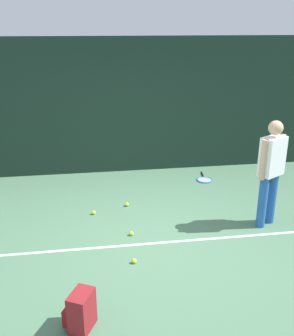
{
  "coord_description": "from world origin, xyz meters",
  "views": [
    {
      "loc": [
        -0.81,
        -4.98,
        3.03
      ],
      "look_at": [
        0.0,
        0.4,
        1.0
      ],
      "focal_mm": 41.57,
      "sensor_mm": 36.0,
      "label": 1
    }
  ],
  "objects_px": {
    "backpack": "(80,311)",
    "tennis_player": "(271,168)",
    "tennis_ball_mid_court": "(94,213)",
    "tennis_ball_far_left": "(131,233)",
    "tennis_ball_by_fence": "(127,204)",
    "tennis_racket": "(204,179)",
    "tennis_ball_near_player": "(134,261)"
  },
  "relations": [
    {
      "from": "tennis_racket",
      "to": "backpack",
      "type": "xyz_separation_m",
      "value": [
        -2.47,
        -3.82,
        0.2
      ]
    },
    {
      "from": "tennis_ball_mid_court",
      "to": "tennis_ball_far_left",
      "type": "distance_m",
      "value": 0.96
    },
    {
      "from": "tennis_player",
      "to": "tennis_ball_mid_court",
      "type": "height_order",
      "value": "tennis_player"
    },
    {
      "from": "tennis_racket",
      "to": "tennis_ball_by_fence",
      "type": "bearing_deg",
      "value": -52.54
    },
    {
      "from": "tennis_ball_near_player",
      "to": "tennis_ball_far_left",
      "type": "xyz_separation_m",
      "value": [
        0.05,
        0.73,
        0.0
      ]
    },
    {
      "from": "tennis_ball_near_player",
      "to": "tennis_ball_by_fence",
      "type": "height_order",
      "value": "same"
    },
    {
      "from": "tennis_racket",
      "to": "tennis_ball_near_player",
      "type": "bearing_deg",
      "value": -25.64
    },
    {
      "from": "tennis_ball_mid_court",
      "to": "tennis_racket",
      "type": "bearing_deg",
      "value": 27.94
    },
    {
      "from": "tennis_racket",
      "to": "tennis_ball_far_left",
      "type": "relative_size",
      "value": 9.55
    },
    {
      "from": "tennis_ball_near_player",
      "to": "tennis_racket",
      "type": "bearing_deg",
      "value": 56.86
    },
    {
      "from": "tennis_ball_near_player",
      "to": "tennis_ball_by_fence",
      "type": "relative_size",
      "value": 1.0
    },
    {
      "from": "tennis_ball_by_fence",
      "to": "tennis_ball_mid_court",
      "type": "bearing_deg",
      "value": -158.38
    },
    {
      "from": "tennis_ball_by_fence",
      "to": "tennis_racket",
      "type": "bearing_deg",
      "value": 29.97
    },
    {
      "from": "backpack",
      "to": "tennis_player",
      "type": "bearing_deg",
      "value": 149.56
    },
    {
      "from": "tennis_player",
      "to": "tennis_ball_by_fence",
      "type": "relative_size",
      "value": 25.76
    },
    {
      "from": "tennis_racket",
      "to": "tennis_ball_far_left",
      "type": "bearing_deg",
      "value": -33.51
    },
    {
      "from": "tennis_racket",
      "to": "tennis_ball_mid_court",
      "type": "bearing_deg",
      "value": -54.57
    },
    {
      "from": "tennis_player",
      "to": "tennis_ball_far_left",
      "type": "height_order",
      "value": "tennis_player"
    },
    {
      "from": "tennis_player",
      "to": "tennis_ball_by_fence",
      "type": "xyz_separation_m",
      "value": [
        -2.13,
        0.97,
        -0.93
      ]
    },
    {
      "from": "tennis_racket",
      "to": "tennis_ball_by_fence",
      "type": "distance_m",
      "value": 1.97
    },
    {
      "from": "backpack",
      "to": "tennis_ball_mid_court",
      "type": "height_order",
      "value": "backpack"
    },
    {
      "from": "backpack",
      "to": "tennis_ball_far_left",
      "type": "distance_m",
      "value": 1.97
    },
    {
      "from": "backpack",
      "to": "tennis_ball_by_fence",
      "type": "relative_size",
      "value": 6.67
    },
    {
      "from": "tennis_player",
      "to": "tennis_ball_near_player",
      "type": "height_order",
      "value": "tennis_player"
    },
    {
      "from": "tennis_ball_by_fence",
      "to": "tennis_ball_far_left",
      "type": "xyz_separation_m",
      "value": [
        -0.03,
        -1.02,
        0.0
      ]
    },
    {
      "from": "tennis_ball_by_fence",
      "to": "tennis_ball_mid_court",
      "type": "relative_size",
      "value": 1.0
    },
    {
      "from": "tennis_racket",
      "to": "tennis_ball_mid_court",
      "type": "xyz_separation_m",
      "value": [
        -2.29,
        -1.21,
        0.02
      ]
    },
    {
      "from": "tennis_ball_near_player",
      "to": "tennis_ball_far_left",
      "type": "height_order",
      "value": "same"
    },
    {
      "from": "tennis_ball_near_player",
      "to": "tennis_ball_mid_court",
      "type": "relative_size",
      "value": 1.0
    },
    {
      "from": "tennis_ball_near_player",
      "to": "tennis_ball_mid_court",
      "type": "height_order",
      "value": "same"
    },
    {
      "from": "tennis_ball_by_fence",
      "to": "tennis_ball_mid_court",
      "type": "distance_m",
      "value": 0.63
    },
    {
      "from": "tennis_racket",
      "to": "backpack",
      "type": "relative_size",
      "value": 1.43
    }
  ]
}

